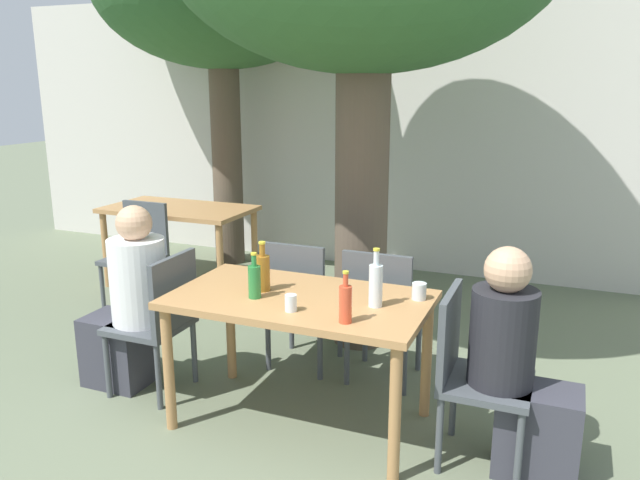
{
  "coord_description": "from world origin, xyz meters",
  "views": [
    {
      "loc": [
        1.33,
        -2.97,
        1.91
      ],
      "look_at": [
        0.0,
        0.3,
        1.02
      ],
      "focal_mm": 35.0,
      "sensor_mm": 36.0,
      "label": 1
    }
  ],
  "objects_px": {
    "patio_chair_0": "(160,316)",
    "green_bottle_2": "(254,280)",
    "person_seated_1": "(519,374)",
    "dining_table_back": "(179,217)",
    "water_bottle_0": "(376,284)",
    "patio_chair_2": "(300,297)",
    "amber_bottle_3": "(263,272)",
    "drinking_glass_0": "(419,291)",
    "soda_bottle_1": "(345,303)",
    "patio_chair_1": "(470,367)",
    "drinking_glass_1": "(291,303)",
    "patio_chair_4": "(139,249)",
    "patio_chair_3": "(381,309)",
    "person_seated_0": "(129,307)",
    "dining_table_front": "(300,312)"
  },
  "relations": [
    {
      "from": "soda_bottle_1",
      "to": "drinking_glass_0",
      "type": "height_order",
      "value": "soda_bottle_1"
    },
    {
      "from": "water_bottle_0",
      "to": "amber_bottle_3",
      "type": "bearing_deg",
      "value": 179.46
    },
    {
      "from": "dining_table_front",
      "to": "patio_chair_4",
      "type": "distance_m",
      "value": 2.44
    },
    {
      "from": "patio_chair_1",
      "to": "drinking_glass_0",
      "type": "distance_m",
      "value": 0.48
    },
    {
      "from": "drinking_glass_0",
      "to": "soda_bottle_1",
      "type": "bearing_deg",
      "value": -118.71
    },
    {
      "from": "dining_table_back",
      "to": "water_bottle_0",
      "type": "height_order",
      "value": "water_bottle_0"
    },
    {
      "from": "water_bottle_0",
      "to": "person_seated_1",
      "type": "bearing_deg",
      "value": -0.62
    },
    {
      "from": "drinking_glass_0",
      "to": "dining_table_back",
      "type": "bearing_deg",
      "value": 148.31
    },
    {
      "from": "soda_bottle_1",
      "to": "amber_bottle_3",
      "type": "relative_size",
      "value": 0.92
    },
    {
      "from": "patio_chair_1",
      "to": "patio_chair_2",
      "type": "xyz_separation_m",
      "value": [
        -1.23,
        0.63,
        0.0
      ]
    },
    {
      "from": "patio_chair_4",
      "to": "soda_bottle_1",
      "type": "xyz_separation_m",
      "value": [
        2.44,
        -1.52,
        0.35
      ]
    },
    {
      "from": "patio_chair_0",
      "to": "green_bottle_2",
      "type": "bearing_deg",
      "value": 81.24
    },
    {
      "from": "drinking_glass_1",
      "to": "patio_chair_0",
      "type": "bearing_deg",
      "value": 167.37
    },
    {
      "from": "green_bottle_2",
      "to": "drinking_glass_1",
      "type": "height_order",
      "value": "green_bottle_2"
    },
    {
      "from": "patio_chair_0",
      "to": "drinking_glass_0",
      "type": "distance_m",
      "value": 1.6
    },
    {
      "from": "soda_bottle_1",
      "to": "green_bottle_2",
      "type": "relative_size",
      "value": 1.03
    },
    {
      "from": "patio_chair_4",
      "to": "water_bottle_0",
      "type": "xyz_separation_m",
      "value": [
        2.51,
        -1.25,
        0.38
      ]
    },
    {
      "from": "amber_bottle_3",
      "to": "drinking_glass_0",
      "type": "height_order",
      "value": "amber_bottle_3"
    },
    {
      "from": "dining_table_front",
      "to": "water_bottle_0",
      "type": "distance_m",
      "value": 0.48
    },
    {
      "from": "patio_chair_1",
      "to": "person_seated_0",
      "type": "relative_size",
      "value": 0.76
    },
    {
      "from": "patio_chair_1",
      "to": "patio_chair_3",
      "type": "distance_m",
      "value": 0.91
    },
    {
      "from": "dining_table_front",
      "to": "person_seated_0",
      "type": "bearing_deg",
      "value": -180.0
    },
    {
      "from": "patio_chair_3",
      "to": "drinking_glass_1",
      "type": "distance_m",
      "value": 0.93
    },
    {
      "from": "person_seated_0",
      "to": "soda_bottle_1",
      "type": "height_order",
      "value": "person_seated_0"
    },
    {
      "from": "patio_chair_0",
      "to": "person_seated_1",
      "type": "height_order",
      "value": "person_seated_1"
    },
    {
      "from": "water_bottle_0",
      "to": "drinking_glass_1",
      "type": "distance_m",
      "value": 0.45
    },
    {
      "from": "patio_chair_0",
      "to": "patio_chair_2",
      "type": "distance_m",
      "value": 0.91
    },
    {
      "from": "dining_table_back",
      "to": "amber_bottle_3",
      "type": "relative_size",
      "value": 4.82
    },
    {
      "from": "patio_chair_1",
      "to": "person_seated_0",
      "type": "height_order",
      "value": "person_seated_0"
    },
    {
      "from": "patio_chair_1",
      "to": "person_seated_1",
      "type": "distance_m",
      "value": 0.24
    },
    {
      "from": "patio_chair_1",
      "to": "person_seated_1",
      "type": "bearing_deg",
      "value": -90.0
    },
    {
      "from": "water_bottle_0",
      "to": "amber_bottle_3",
      "type": "xyz_separation_m",
      "value": [
        -0.67,
        0.01,
        -0.01
      ]
    },
    {
      "from": "person_seated_1",
      "to": "water_bottle_0",
      "type": "relative_size",
      "value": 3.66
    },
    {
      "from": "person_seated_1",
      "to": "amber_bottle_3",
      "type": "relative_size",
      "value": 4.05
    },
    {
      "from": "patio_chair_2",
      "to": "drinking_glass_0",
      "type": "relative_size",
      "value": 9.86
    },
    {
      "from": "patio_chair_4",
      "to": "drinking_glass_1",
      "type": "distance_m",
      "value": 2.61
    },
    {
      "from": "patio_chair_1",
      "to": "patio_chair_2",
      "type": "relative_size",
      "value": 1.0
    },
    {
      "from": "patio_chair_1",
      "to": "amber_bottle_3",
      "type": "distance_m",
      "value": 1.23
    },
    {
      "from": "patio_chair_2",
      "to": "patio_chair_3",
      "type": "bearing_deg",
      "value": -180.0
    },
    {
      "from": "person_seated_1",
      "to": "patio_chair_4",
      "type": "bearing_deg",
      "value": 68.89
    },
    {
      "from": "dining_table_back",
      "to": "patio_chair_0",
      "type": "height_order",
      "value": "patio_chair_0"
    },
    {
      "from": "person_seated_0",
      "to": "person_seated_1",
      "type": "distance_m",
      "value": 2.36
    },
    {
      "from": "patio_chair_2",
      "to": "amber_bottle_3",
      "type": "height_order",
      "value": "amber_bottle_3"
    },
    {
      "from": "patio_chair_2",
      "to": "amber_bottle_3",
      "type": "bearing_deg",
      "value": 94.74
    },
    {
      "from": "patio_chair_0",
      "to": "green_bottle_2",
      "type": "height_order",
      "value": "green_bottle_2"
    },
    {
      "from": "patio_chair_2",
      "to": "patio_chair_3",
      "type": "height_order",
      "value": "same"
    },
    {
      "from": "patio_chair_4",
      "to": "drinking_glass_1",
      "type": "xyz_separation_m",
      "value": [
        2.13,
        -1.48,
        0.3
      ]
    },
    {
      "from": "patio_chair_2",
      "to": "dining_table_back",
      "type": "bearing_deg",
      "value": -34.53
    },
    {
      "from": "patio_chair_2",
      "to": "drinking_glass_1",
      "type": "distance_m",
      "value": 0.96
    },
    {
      "from": "water_bottle_0",
      "to": "person_seated_0",
      "type": "bearing_deg",
      "value": -179.71
    }
  ]
}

